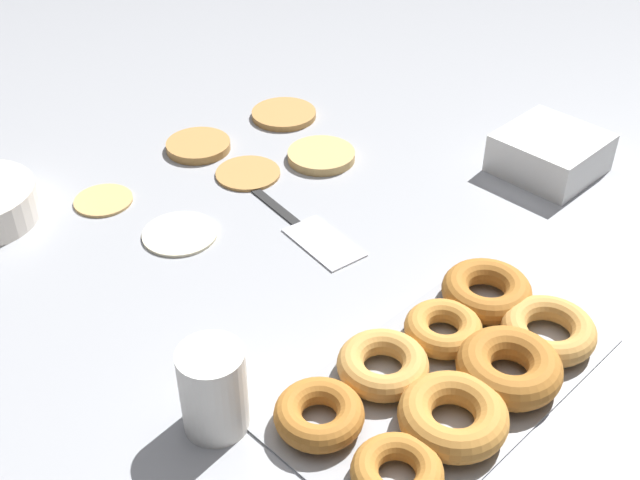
{
  "coord_description": "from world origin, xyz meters",
  "views": [
    {
      "loc": [
        -0.63,
        -0.7,
        0.65
      ],
      "look_at": [
        -0.05,
        -0.12,
        0.04
      ],
      "focal_mm": 45.0,
      "sensor_mm": 36.0,
      "label": 1
    }
  ],
  "objects_px": {
    "pancake_5": "(248,172)",
    "container_stack": "(550,153)",
    "pancake_4": "(103,199)",
    "pancake_3": "(198,146)",
    "pancake_1": "(321,156)",
    "pancake_2": "(284,114)",
    "paper_cup": "(214,390)",
    "spatula": "(311,232)",
    "pancake_0": "(180,233)",
    "donut_tray": "(455,368)"
  },
  "relations": [
    {
      "from": "pancake_5",
      "to": "paper_cup",
      "type": "bearing_deg",
      "value": -134.47
    },
    {
      "from": "pancake_4",
      "to": "pancake_5",
      "type": "bearing_deg",
      "value": -24.96
    },
    {
      "from": "pancake_0",
      "to": "pancake_4",
      "type": "distance_m",
      "value": 0.15
    },
    {
      "from": "donut_tray",
      "to": "pancake_0",
      "type": "bearing_deg",
      "value": 96.63
    },
    {
      "from": "pancake_4",
      "to": "container_stack",
      "type": "bearing_deg",
      "value": -37.33
    },
    {
      "from": "pancake_5",
      "to": "spatula",
      "type": "bearing_deg",
      "value": -102.09
    },
    {
      "from": "pancake_2",
      "to": "donut_tray",
      "type": "distance_m",
      "value": 0.65
    },
    {
      "from": "pancake_0",
      "to": "spatula",
      "type": "xyz_separation_m",
      "value": [
        0.13,
        -0.12,
        -0.0
      ]
    },
    {
      "from": "pancake_1",
      "to": "pancake_2",
      "type": "xyz_separation_m",
      "value": [
        0.05,
        0.15,
        -0.0
      ]
    },
    {
      "from": "pancake_3",
      "to": "donut_tray",
      "type": "bearing_deg",
      "value": -100.64
    },
    {
      "from": "donut_tray",
      "to": "pancake_1",
      "type": "bearing_deg",
      "value": 62.23
    },
    {
      "from": "pancake_4",
      "to": "pancake_2",
      "type": "bearing_deg",
      "value": 1.04
    },
    {
      "from": "pancake_1",
      "to": "pancake_2",
      "type": "height_order",
      "value": "pancake_1"
    },
    {
      "from": "donut_tray",
      "to": "spatula",
      "type": "relative_size",
      "value": 1.52
    },
    {
      "from": "pancake_0",
      "to": "pancake_3",
      "type": "distance_m",
      "value": 0.23
    },
    {
      "from": "container_stack",
      "to": "paper_cup",
      "type": "height_order",
      "value": "paper_cup"
    },
    {
      "from": "pancake_2",
      "to": "pancake_3",
      "type": "distance_m",
      "value": 0.17
    },
    {
      "from": "pancake_4",
      "to": "pancake_3",
      "type": "bearing_deg",
      "value": 6.64
    },
    {
      "from": "pancake_1",
      "to": "pancake_5",
      "type": "bearing_deg",
      "value": 157.32
    },
    {
      "from": "pancake_1",
      "to": "pancake_3",
      "type": "relative_size",
      "value": 1.03
    },
    {
      "from": "spatula",
      "to": "pancake_4",
      "type": "bearing_deg",
      "value": -141.16
    },
    {
      "from": "pancake_0",
      "to": "donut_tray",
      "type": "height_order",
      "value": "donut_tray"
    },
    {
      "from": "pancake_2",
      "to": "paper_cup",
      "type": "height_order",
      "value": "paper_cup"
    },
    {
      "from": "pancake_1",
      "to": "pancake_2",
      "type": "relative_size",
      "value": 0.96
    },
    {
      "from": "pancake_2",
      "to": "spatula",
      "type": "bearing_deg",
      "value": -126.49
    },
    {
      "from": "pancake_5",
      "to": "container_stack",
      "type": "distance_m",
      "value": 0.46
    },
    {
      "from": "pancake_0",
      "to": "pancake_3",
      "type": "xyz_separation_m",
      "value": [
        0.16,
        0.17,
        0.0
      ]
    },
    {
      "from": "pancake_5",
      "to": "spatula",
      "type": "height_order",
      "value": "pancake_5"
    },
    {
      "from": "pancake_4",
      "to": "container_stack",
      "type": "xyz_separation_m",
      "value": [
        0.54,
        -0.41,
        0.03
      ]
    },
    {
      "from": "pancake_2",
      "to": "pancake_1",
      "type": "bearing_deg",
      "value": -110.48
    },
    {
      "from": "pancake_2",
      "to": "spatula",
      "type": "distance_m",
      "value": 0.34
    },
    {
      "from": "pancake_3",
      "to": "pancake_4",
      "type": "distance_m",
      "value": 0.19
    },
    {
      "from": "donut_tray",
      "to": "spatula",
      "type": "xyz_separation_m",
      "value": [
        0.08,
        0.31,
        -0.02
      ]
    },
    {
      "from": "pancake_0",
      "to": "paper_cup",
      "type": "height_order",
      "value": "paper_cup"
    },
    {
      "from": "pancake_0",
      "to": "pancake_1",
      "type": "relative_size",
      "value": 0.97
    },
    {
      "from": "donut_tray",
      "to": "pancake_5",
      "type": "bearing_deg",
      "value": 76.25
    },
    {
      "from": "pancake_0",
      "to": "paper_cup",
      "type": "relative_size",
      "value": 1.03
    },
    {
      "from": "container_stack",
      "to": "paper_cup",
      "type": "distance_m",
      "value": 0.68
    },
    {
      "from": "paper_cup",
      "to": "donut_tray",
      "type": "bearing_deg",
      "value": -31.41
    },
    {
      "from": "pancake_1",
      "to": "pancake_0",
      "type": "bearing_deg",
      "value": -178.71
    },
    {
      "from": "pancake_5",
      "to": "pancake_2",
      "type": "bearing_deg",
      "value": 30.7
    },
    {
      "from": "pancake_1",
      "to": "pancake_3",
      "type": "xyz_separation_m",
      "value": [
        -0.12,
        0.16,
        -0.0
      ]
    },
    {
      "from": "pancake_4",
      "to": "paper_cup",
      "type": "distance_m",
      "value": 0.47
    },
    {
      "from": "pancake_5",
      "to": "donut_tray",
      "type": "xyz_separation_m",
      "value": [
        -0.12,
        -0.49,
        0.01
      ]
    },
    {
      "from": "pancake_4",
      "to": "donut_tray",
      "type": "height_order",
      "value": "donut_tray"
    },
    {
      "from": "pancake_4",
      "to": "pancake_5",
      "type": "relative_size",
      "value": 0.86
    },
    {
      "from": "paper_cup",
      "to": "spatula",
      "type": "relative_size",
      "value": 0.38
    },
    {
      "from": "pancake_3",
      "to": "container_stack",
      "type": "xyz_separation_m",
      "value": [
        0.34,
        -0.43,
        0.02
      ]
    },
    {
      "from": "container_stack",
      "to": "spatula",
      "type": "xyz_separation_m",
      "value": [
        -0.38,
        0.14,
        -0.03
      ]
    },
    {
      "from": "spatula",
      "to": "donut_tray",
      "type": "bearing_deg",
      "value": -6.53
    }
  ]
}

